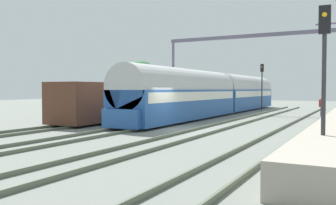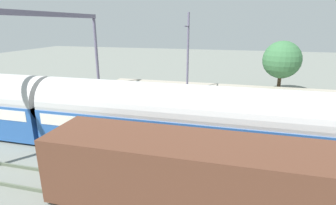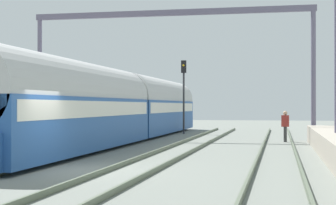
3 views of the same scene
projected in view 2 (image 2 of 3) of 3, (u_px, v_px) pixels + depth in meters
ground at (283, 148)px, 15.44m from camera, size 120.00×120.00×0.00m
track_west at (289, 165)px, 13.41m from camera, size 1.51×60.00×0.16m
track_east at (278, 132)px, 17.42m from camera, size 1.51×60.00×0.16m
track_far_east at (270, 112)px, 21.42m from camera, size 1.52×60.00×0.16m
platform at (244, 94)px, 25.33m from camera, size 4.40×28.00×0.90m
passenger_train at (51, 109)px, 16.20m from camera, size 2.93×32.85×3.82m
freight_car at (212, 177)px, 9.86m from camera, size 2.80×13.00×2.70m
person_crossing at (105, 89)px, 25.10m from camera, size 0.43×0.30×1.73m
catenary_gantry at (31, 40)px, 17.67m from camera, size 17.37×0.28×7.86m
catenary_pole_east_mid at (188, 56)px, 24.20m from camera, size 1.90×0.20×8.00m
tree_east_background at (282, 60)px, 26.61m from camera, size 3.80×3.80×5.40m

